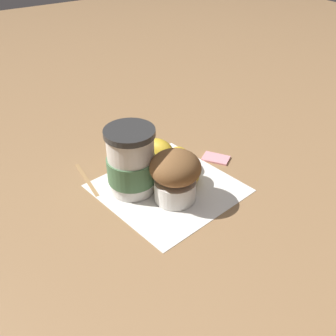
% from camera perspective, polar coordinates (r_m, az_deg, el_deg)
% --- Properties ---
extents(ground_plane, '(3.00, 3.00, 0.00)m').
position_cam_1_polar(ground_plane, '(0.68, 0.00, -2.96)').
color(ground_plane, '#936D47').
extents(paper_napkin, '(0.24, 0.24, 0.00)m').
position_cam_1_polar(paper_napkin, '(0.68, 0.00, -2.91)').
color(paper_napkin, white).
rests_on(paper_napkin, ground_plane).
extents(coffee_cup, '(0.08, 0.08, 0.12)m').
position_cam_1_polar(coffee_cup, '(0.65, -5.35, 0.78)').
color(coffee_cup, silver).
rests_on(coffee_cup, paper_napkin).
extents(muffin, '(0.08, 0.08, 0.09)m').
position_cam_1_polar(muffin, '(0.63, 1.06, -0.99)').
color(muffin, white).
rests_on(muffin, paper_napkin).
extents(banana, '(0.10, 0.20, 0.04)m').
position_cam_1_polar(banana, '(0.73, -0.27, 1.79)').
color(banana, gold).
rests_on(banana, paper_napkin).
extents(sugar_packet, '(0.05, 0.06, 0.01)m').
position_cam_1_polar(sugar_packet, '(0.76, 6.96, 1.52)').
color(sugar_packet, pink).
rests_on(sugar_packet, ground_plane).
extents(wooden_stirrer, '(0.02, 0.11, 0.00)m').
position_cam_1_polar(wooden_stirrer, '(0.72, -11.72, -1.62)').
color(wooden_stirrer, '#9E7547').
rests_on(wooden_stirrer, ground_plane).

